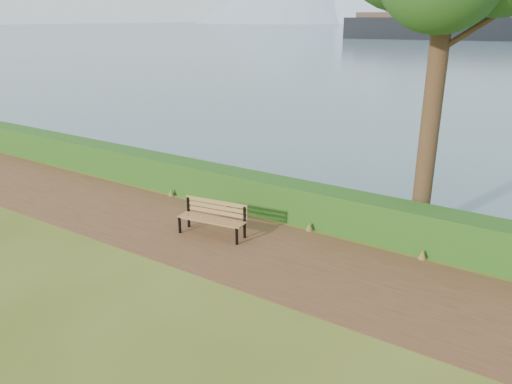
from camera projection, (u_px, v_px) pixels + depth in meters
The scene contains 5 objects.
ground at pixel (212, 244), 12.14m from camera, with size 140.00×140.00×0.00m, color #4B5919.
path at pixel (219, 240), 12.37m from camera, with size 40.00×3.40×0.01m, color brown.
hedge at pixel (269, 195), 14.02m from camera, with size 32.00×0.85×1.00m, color #154012.
bench at pixel (213, 216), 12.54m from camera, with size 1.80×0.77×0.88m.
cargo_ship at pixel (511, 26), 115.13m from camera, with size 71.99×22.20×21.59m.
Camera 1 is at (7.00, -8.59, 5.23)m, focal length 35.00 mm.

